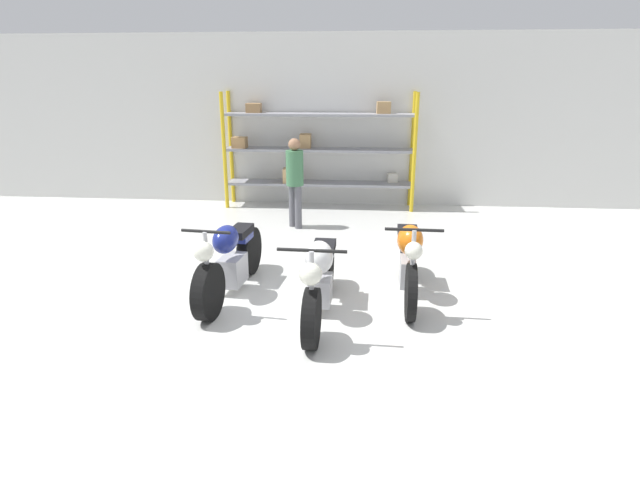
{
  "coord_description": "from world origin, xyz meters",
  "views": [
    {
      "loc": [
        0.53,
        -5.68,
        2.68
      ],
      "look_at": [
        0.0,
        0.4,
        0.7
      ],
      "focal_mm": 28.0,
      "sensor_mm": 36.0,
      "label": 1
    }
  ],
  "objects_px": {
    "motorcycle_white": "(320,278)",
    "motorcycle_blue": "(230,260)",
    "shelving_rack": "(315,149)",
    "motorcycle_orange": "(409,258)",
    "person_browsing": "(295,176)"
  },
  "relations": [
    {
      "from": "shelving_rack",
      "to": "motorcycle_orange",
      "type": "height_order",
      "value": "shelving_rack"
    },
    {
      "from": "motorcycle_white",
      "to": "motorcycle_blue",
      "type": "bearing_deg",
      "value": -111.4
    },
    {
      "from": "motorcycle_blue",
      "to": "shelving_rack",
      "type": "bearing_deg",
      "value": 178.29
    },
    {
      "from": "shelving_rack",
      "to": "motorcycle_white",
      "type": "distance_m",
      "value": 5.36
    },
    {
      "from": "motorcycle_blue",
      "to": "motorcycle_orange",
      "type": "relative_size",
      "value": 1.05
    },
    {
      "from": "motorcycle_white",
      "to": "person_browsing",
      "type": "xyz_separation_m",
      "value": [
        -0.78,
        3.63,
        0.5
      ]
    },
    {
      "from": "motorcycle_orange",
      "to": "person_browsing",
      "type": "relative_size",
      "value": 1.24
    },
    {
      "from": "shelving_rack",
      "to": "person_browsing",
      "type": "height_order",
      "value": "shelving_rack"
    },
    {
      "from": "motorcycle_blue",
      "to": "motorcycle_white",
      "type": "xyz_separation_m",
      "value": [
        1.2,
        -0.51,
        0.01
      ]
    },
    {
      "from": "shelving_rack",
      "to": "motorcycle_orange",
      "type": "xyz_separation_m",
      "value": [
        1.64,
        -4.62,
        -0.75
      ]
    },
    {
      "from": "shelving_rack",
      "to": "motorcycle_white",
      "type": "xyz_separation_m",
      "value": [
        0.57,
        -5.27,
        -0.78
      ]
    },
    {
      "from": "shelving_rack",
      "to": "motorcycle_white",
      "type": "height_order",
      "value": "shelving_rack"
    },
    {
      "from": "motorcycle_blue",
      "to": "motorcycle_orange",
      "type": "distance_m",
      "value": 2.28
    },
    {
      "from": "motorcycle_white",
      "to": "motorcycle_orange",
      "type": "xyz_separation_m",
      "value": [
        1.07,
        0.66,
        0.03
      ]
    },
    {
      "from": "motorcycle_orange",
      "to": "motorcycle_white",
      "type": "bearing_deg",
      "value": -56.89
    }
  ]
}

